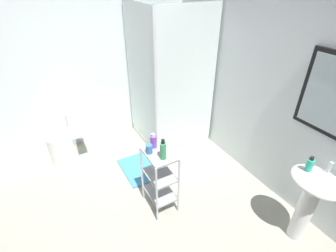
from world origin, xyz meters
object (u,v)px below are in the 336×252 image
object	(u,v)px
storage_cart	(160,176)
conditioner_bottle_purple	(153,141)
rinse_cup	(149,149)
hand_soap_bottle	(310,164)
bath_mat	(138,169)
body_wash_bottle_green	(163,150)
toilet	(65,140)
shower_stall	(167,113)
pedestal_sink	(311,195)

from	to	relation	value
storage_cart	conditioner_bottle_purple	size ratio (longest dim) A/B	4.58
storage_cart	rinse_cup	size ratio (longest dim) A/B	7.64
storage_cart	hand_soap_bottle	xyz separation A→B (m)	(0.92, 0.99, 0.44)
hand_soap_bottle	bath_mat	distance (m)	2.06
storage_cart	body_wash_bottle_green	world-z (taller)	body_wash_bottle_green
toilet	body_wash_bottle_green	world-z (taller)	body_wash_bottle_green
shower_stall	body_wash_bottle_green	xyz separation A→B (m)	(1.20, -0.71, 0.37)
pedestal_sink	bath_mat	xyz separation A→B (m)	(-1.69, -1.00, -0.57)
hand_soap_bottle	conditioner_bottle_purple	xyz separation A→B (m)	(-1.05, -0.99, -0.06)
shower_stall	pedestal_sink	world-z (taller)	shower_stall
shower_stall	rinse_cup	bearing A→B (deg)	-36.92
hand_soap_bottle	conditioner_bottle_purple	size ratio (longest dim) A/B	0.89
toilet	bath_mat	size ratio (longest dim) A/B	1.27
shower_stall	hand_soap_bottle	xyz separation A→B (m)	(2.03, 0.28, 0.41)
hand_soap_bottle	shower_stall	bearing A→B (deg)	-172.02
pedestal_sink	bath_mat	bearing A→B (deg)	-149.49
pedestal_sink	toilet	distance (m)	2.98
toilet	bath_mat	world-z (taller)	toilet
rinse_cup	bath_mat	size ratio (longest dim) A/B	0.16
storage_cart	rinse_cup	bearing A→B (deg)	-125.95
body_wash_bottle_green	rinse_cup	bearing A→B (deg)	-150.99
rinse_cup	bath_mat	xyz separation A→B (m)	(-0.61, 0.10, -0.78)
storage_cart	bath_mat	distance (m)	0.80
conditioner_bottle_purple	rinse_cup	size ratio (longest dim) A/B	1.67
conditioner_bottle_purple	rinse_cup	bearing A→B (deg)	-50.67
shower_stall	body_wash_bottle_green	world-z (taller)	shower_stall
rinse_cup	bath_mat	bearing A→B (deg)	171.07
toilet	bath_mat	xyz separation A→B (m)	(0.70, 0.76, -0.31)
toilet	storage_cart	bearing A→B (deg)	28.69
bath_mat	pedestal_sink	bearing A→B (deg)	30.51
storage_cart	hand_soap_bottle	bearing A→B (deg)	47.14
body_wash_bottle_green	conditioner_bottle_purple	distance (m)	0.21
pedestal_sink	storage_cart	size ratio (longest dim) A/B	1.09
shower_stall	rinse_cup	distance (m)	1.35
toilet	storage_cart	distance (m)	1.57
hand_soap_bottle	rinse_cup	size ratio (longest dim) A/B	1.48
pedestal_sink	conditioner_bottle_purple	size ratio (longest dim) A/B	5.01
body_wash_bottle_green	storage_cart	bearing A→B (deg)	178.93
toilet	rinse_cup	size ratio (longest dim) A/B	7.85
shower_stall	toilet	bearing A→B (deg)	-100.17
pedestal_sink	body_wash_bottle_green	distance (m)	1.40
hand_soap_bottle	rinse_cup	bearing A→B (deg)	-132.38
body_wash_bottle_green	rinse_cup	world-z (taller)	body_wash_bottle_green
shower_stall	body_wash_bottle_green	distance (m)	1.44
bath_mat	toilet	bearing A→B (deg)	-132.50
shower_stall	toilet	xyz separation A→B (m)	(-0.26, -1.46, -0.15)
shower_stall	conditioner_bottle_purple	bearing A→B (deg)	-35.71
hand_soap_bottle	body_wash_bottle_green	world-z (taller)	body_wash_bottle_green
shower_stall	storage_cart	bearing A→B (deg)	-32.51
toilet	conditioner_bottle_purple	bearing A→B (deg)	31.13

